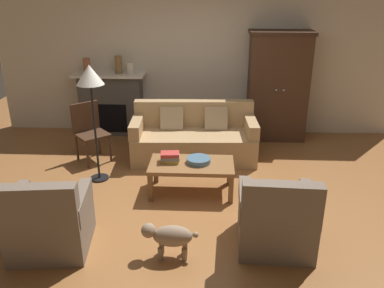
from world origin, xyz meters
TOP-DOWN VIEW (x-y plane):
  - ground_plane at (0.00, 0.00)m, footprint 9.60×9.60m
  - back_wall at (0.00, 2.55)m, footprint 7.20×0.10m
  - fireplace at (-1.55, 2.30)m, footprint 1.26×0.48m
  - armoire at (1.40, 2.22)m, footprint 1.06×0.57m
  - couch at (-0.00, 1.25)m, footprint 1.96×0.94m
  - coffee_table at (0.02, 0.10)m, footprint 1.10×0.60m
  - fruit_bowl at (0.11, 0.13)m, footprint 0.32×0.32m
  - book_stack at (-0.26, 0.14)m, footprint 0.26×0.19m
  - mantel_vase_terracotta at (-1.93, 2.28)m, footprint 0.13×0.13m
  - mantel_vase_bronze at (-1.37, 2.28)m, footprint 0.13×0.13m
  - mantel_vase_cream at (-1.17, 2.28)m, footprint 0.14×0.14m
  - armchair_near_left at (-1.38, -1.21)m, footprint 0.86×0.85m
  - armchair_near_right at (0.96, -1.05)m, footprint 0.81×0.80m
  - side_chair_wooden at (-1.62, 1.11)m, footprint 0.62×0.62m
  - floor_lamp at (-1.31, 0.42)m, footprint 0.36×0.36m
  - dog at (-0.13, -1.28)m, footprint 0.57×0.21m

SIDE VIEW (x-z plane):
  - ground_plane at x=0.00m, z-range 0.00..0.00m
  - dog at x=-0.13m, z-range 0.05..0.44m
  - armchair_near_left at x=-1.38m, z-range -0.12..0.76m
  - armchair_near_right at x=0.96m, z-range -0.12..0.76m
  - couch at x=0.00m, z-range -0.11..0.75m
  - coffee_table at x=0.02m, z-range 0.16..0.58m
  - fruit_bowl at x=0.11m, z-range 0.42..0.49m
  - book_stack at x=-0.26m, z-range 0.42..0.55m
  - side_chair_wooden at x=-1.62m, z-range 0.06..0.96m
  - fireplace at x=-1.55m, z-range 0.01..1.13m
  - armoire at x=1.40m, z-range 0.00..1.88m
  - mantel_vase_cream at x=-1.17m, z-range 1.12..1.32m
  - mantel_vase_terracotta at x=-1.93m, z-range 1.12..1.38m
  - mantel_vase_bronze at x=-1.37m, z-range 1.12..1.43m
  - back_wall at x=0.00m, z-range 0.00..2.80m
  - floor_lamp at x=-1.31m, z-range 0.59..2.23m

